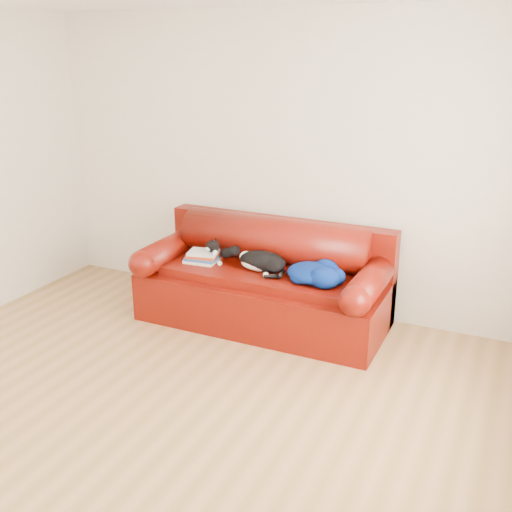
% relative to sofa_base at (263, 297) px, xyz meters
% --- Properties ---
extents(ground, '(4.50, 4.50, 0.00)m').
position_rel_sofa_base_xyz_m(ground, '(-0.10, -1.49, -0.24)').
color(ground, olive).
rests_on(ground, ground).
extents(room_shell, '(4.52, 4.02, 2.61)m').
position_rel_sofa_base_xyz_m(room_shell, '(0.02, -1.48, 1.43)').
color(room_shell, beige).
rests_on(room_shell, ground).
extents(sofa_base, '(2.10, 0.90, 0.50)m').
position_rel_sofa_base_xyz_m(sofa_base, '(0.00, 0.00, 0.00)').
color(sofa_base, '#3D0402').
rests_on(sofa_base, ground).
extents(sofa_back, '(2.10, 1.01, 0.88)m').
position_rel_sofa_base_xyz_m(sofa_back, '(-0.00, 0.24, 0.30)').
color(sofa_back, '#3D0402').
rests_on(sofa_back, ground).
extents(book_stack, '(0.29, 0.24, 0.10)m').
position_rel_sofa_base_xyz_m(book_stack, '(-0.55, -0.07, 0.31)').
color(book_stack, white).
rests_on(book_stack, sofa_base).
extents(cat, '(0.56, 0.33, 0.21)m').
position_rel_sofa_base_xyz_m(cat, '(0.01, -0.05, 0.34)').
color(cat, black).
rests_on(cat, sofa_base).
extents(blanket, '(0.54, 0.53, 0.16)m').
position_rel_sofa_base_xyz_m(blanket, '(0.49, -0.07, 0.33)').
color(blanket, '#020C4A').
rests_on(blanket, sofa_base).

